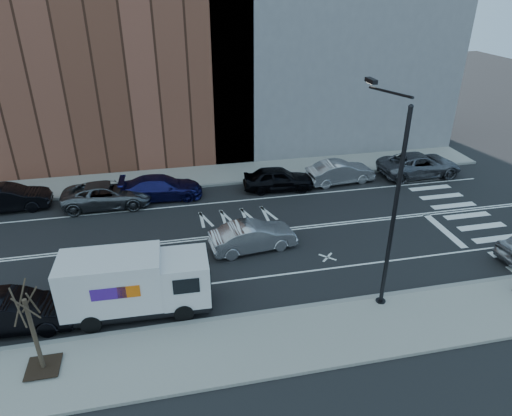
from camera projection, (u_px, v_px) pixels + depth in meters
name	position (u px, v px, depth m)	size (l,w,h in m)	color
ground	(206.00, 238.00, 25.62)	(120.00, 120.00, 0.00)	black
sidewalk_near	(232.00, 349.00, 17.93)	(44.00, 3.60, 0.15)	gray
sidewalk_far	(192.00, 177.00, 33.25)	(44.00, 3.60, 0.15)	gray
curb_near	(225.00, 318.00, 19.49)	(44.00, 0.25, 0.17)	gray
curb_far	(194.00, 186.00, 31.68)	(44.00, 0.25, 0.17)	gray
crosswalk	(460.00, 210.00, 28.61)	(3.00, 14.00, 0.01)	white
road_markings	(206.00, 238.00, 25.62)	(40.00, 8.60, 0.01)	white
bldg_brick	(62.00, 9.00, 32.70)	(26.00, 10.00, 22.00)	brown
streetlight	(390.00, 198.00, 18.60)	(0.44, 4.02, 9.34)	black
street_tree	(36.00, 342.00, 16.34)	(1.20, 1.20, 3.75)	black
fedex_van	(134.00, 283.00, 19.38)	(6.36, 2.40, 2.87)	black
far_parked_b	(8.00, 198.00, 28.36)	(1.71, 4.90, 1.62)	black
far_parked_c	(108.00, 195.00, 28.90)	(2.57, 5.57, 1.55)	#54575D
far_parked_d	(161.00, 187.00, 29.89)	(2.15, 5.29, 1.54)	#181753
far_parked_e	(278.00, 179.00, 31.09)	(1.91, 4.74, 1.62)	black
far_parked_f	(340.00, 172.00, 32.15)	(1.67, 4.80, 1.58)	#9D9DA2
far_parked_g	(419.00, 165.00, 33.29)	(2.77, 6.02, 1.67)	#54555C
driving_sedan	(253.00, 236.00, 24.30)	(1.61, 4.61, 1.52)	#A7A6AB
near_parked_rear_a	(13.00, 312.00, 18.74)	(1.73, 4.96, 1.63)	black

